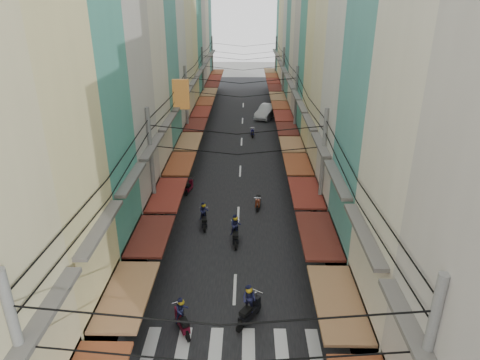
# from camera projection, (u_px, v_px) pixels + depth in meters

# --- Properties ---
(ground) EXTENTS (160.00, 160.00, 0.00)m
(ground) POSITION_uv_depth(u_px,v_px,m) (236.00, 267.00, 23.63)
(ground) COLOR slate
(ground) RESTS_ON ground
(road) EXTENTS (10.00, 80.00, 0.02)m
(road) POSITION_uv_depth(u_px,v_px,m) (241.00, 148.00, 41.99)
(road) COLOR black
(road) RESTS_ON ground
(sidewalk_left) EXTENTS (3.00, 80.00, 0.06)m
(sidewalk_left) POSITION_uv_depth(u_px,v_px,m) (175.00, 148.00, 42.09)
(sidewalk_left) COLOR gray
(sidewalk_left) RESTS_ON ground
(sidewalk_right) EXTENTS (3.00, 80.00, 0.06)m
(sidewalk_right) POSITION_uv_depth(u_px,v_px,m) (307.00, 148.00, 41.88)
(sidewalk_right) COLOR gray
(sidewalk_right) RESTS_ON ground
(crosswalk) EXTENTS (7.55, 2.40, 0.01)m
(crosswalk) POSITION_uv_depth(u_px,v_px,m) (232.00, 348.00, 18.12)
(crosswalk) COLOR silver
(crosswalk) RESTS_ON ground
(building_row_left) EXTENTS (7.80, 67.67, 23.70)m
(building_row_left) POSITION_uv_depth(u_px,v_px,m) (145.00, 49.00, 35.10)
(building_row_left) COLOR beige
(building_row_left) RESTS_ON ground
(building_row_right) EXTENTS (7.80, 68.98, 22.59)m
(building_row_right) POSITION_uv_depth(u_px,v_px,m) (338.00, 54.00, 34.88)
(building_row_right) COLOR teal
(building_row_right) RESTS_ON ground
(utility_poles) EXTENTS (10.20, 66.13, 8.20)m
(utility_poles) POSITION_uv_depth(u_px,v_px,m) (240.00, 92.00, 34.81)
(utility_poles) COLOR slate
(utility_poles) RESTS_ON ground
(white_car) EXTENTS (6.12, 4.22, 2.01)m
(white_car) POSITION_uv_depth(u_px,v_px,m) (267.00, 118.00, 52.53)
(white_car) COLOR silver
(white_car) RESTS_ON ground
(bicycle) EXTENTS (1.72, 0.68, 1.17)m
(bicycle) POSITION_uv_depth(u_px,v_px,m) (356.00, 239.00, 26.27)
(bicycle) COLOR black
(bicycle) RESTS_ON ground
(moving_scooters) EXTENTS (5.48, 30.81, 1.99)m
(moving_scooters) POSITION_uv_depth(u_px,v_px,m) (226.00, 235.00, 25.67)
(moving_scooters) COLOR black
(moving_scooters) RESTS_ON ground
(parked_scooters) EXTENTS (12.61, 14.35, 0.98)m
(parked_scooters) POSITION_uv_depth(u_px,v_px,m) (318.00, 310.00, 19.66)
(parked_scooters) COLOR black
(parked_scooters) RESTS_ON ground
(pedestrians) EXTENTS (13.30, 23.50, 2.25)m
(pedestrians) POSITION_uv_depth(u_px,v_px,m) (166.00, 228.00, 25.41)
(pedestrians) COLOR #29212C
(pedestrians) RESTS_ON ground
(market_umbrella) EXTENTS (2.22, 2.22, 2.34)m
(market_umbrella) POSITION_uv_depth(u_px,v_px,m) (356.00, 279.00, 19.18)
(market_umbrella) COLOR #B2B2B7
(market_umbrella) RESTS_ON ground
(traffic_sign) EXTENTS (0.10, 0.70, 3.17)m
(traffic_sign) POSITION_uv_depth(u_px,v_px,m) (365.00, 296.00, 17.71)
(traffic_sign) COLOR slate
(traffic_sign) RESTS_ON ground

